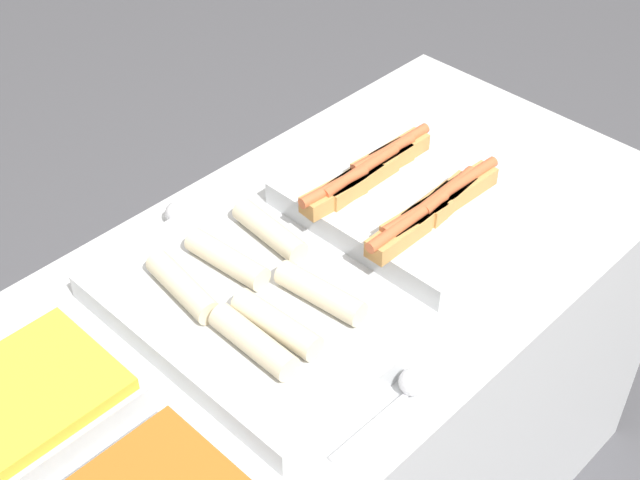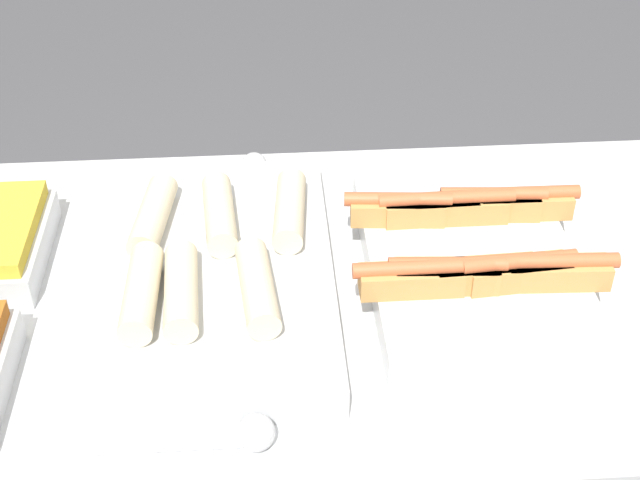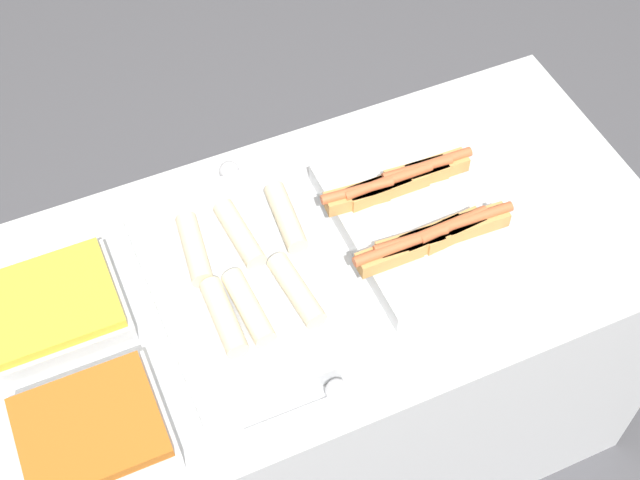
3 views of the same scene
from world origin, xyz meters
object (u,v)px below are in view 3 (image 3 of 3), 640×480
(tray_side_front, at_px, (92,433))
(serving_spoon_far, at_px, (222,174))
(serving_spoon_near, at_px, (330,394))
(tray_wraps, at_px, (246,280))
(tray_side_back, at_px, (53,309))
(tray_hotdogs, at_px, (413,218))

(tray_side_front, xyz_separation_m, serving_spoon_far, (0.44, 0.51, -0.02))
(tray_side_front, xyz_separation_m, serving_spoon_near, (0.44, -0.10, -0.02))
(tray_wraps, height_order, serving_spoon_near, tray_wraps)
(tray_side_back, bearing_deg, serving_spoon_near, -41.97)
(tray_side_back, xyz_separation_m, serving_spoon_far, (0.44, 0.21, -0.02))
(tray_side_front, bearing_deg, tray_side_back, 90.00)
(tray_hotdogs, bearing_deg, serving_spoon_far, 137.58)
(tray_wraps, distance_m, tray_side_back, 0.39)
(tray_wraps, xyz_separation_m, serving_spoon_near, (0.06, -0.30, -0.01))
(tray_hotdogs, xyz_separation_m, serving_spoon_far, (-0.33, 0.30, -0.02))
(serving_spoon_far, bearing_deg, tray_hotdogs, -42.42)
(tray_wraps, xyz_separation_m, tray_side_back, (-0.38, 0.09, 0.00))
(tray_hotdogs, height_order, tray_side_front, tray_hotdogs)
(tray_hotdogs, relative_size, serving_spoon_near, 2.08)
(serving_spoon_near, bearing_deg, tray_side_back, 138.03)
(tray_wraps, height_order, tray_side_back, tray_wraps)
(tray_side_front, bearing_deg, serving_spoon_near, -12.60)
(tray_wraps, bearing_deg, tray_hotdogs, 0.04)
(tray_wraps, bearing_deg, tray_side_back, 166.81)
(tray_wraps, relative_size, tray_side_back, 1.97)
(tray_wraps, bearing_deg, serving_spoon_near, -79.68)
(tray_side_back, height_order, serving_spoon_far, tray_side_back)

